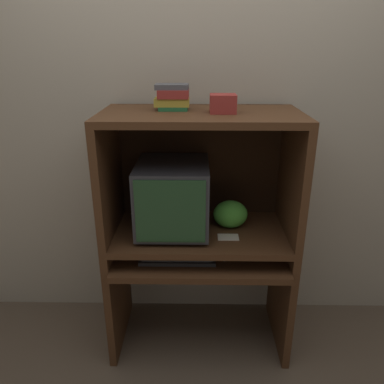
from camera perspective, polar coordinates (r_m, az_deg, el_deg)
ground_plane at (r=2.36m, az=1.09°, el=-25.17°), size 12.00×12.00×0.00m
wall_back at (r=2.26m, az=1.30°, el=10.80°), size 6.00×0.06×2.60m
desk_base at (r=2.27m, az=1.15°, el=-13.87°), size 1.02×0.57×0.62m
desk_monitor_shelf at (r=2.14m, az=1.21°, el=-6.45°), size 1.02×0.54×0.12m
hutch_upper at (r=2.00m, az=1.31°, el=5.87°), size 1.02×0.54×0.66m
crt_monitor at (r=2.05m, az=-2.94°, el=-0.73°), size 0.39×0.42×0.39m
keyboard at (r=2.08m, az=-2.20°, el=-9.95°), size 0.41×0.15×0.03m
mouse at (r=2.07m, az=4.95°, el=-9.99°), size 0.07×0.05×0.03m
snack_bag at (r=2.14m, az=5.87°, el=-3.37°), size 0.19×0.15×0.16m
book_stack at (r=1.97m, az=-2.96°, el=14.29°), size 0.18×0.14×0.13m
paper_card at (r=2.06m, az=5.53°, el=-6.87°), size 0.11×0.07×0.00m
storage_box at (r=1.89m, az=4.74°, el=13.27°), size 0.13×0.11×0.09m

